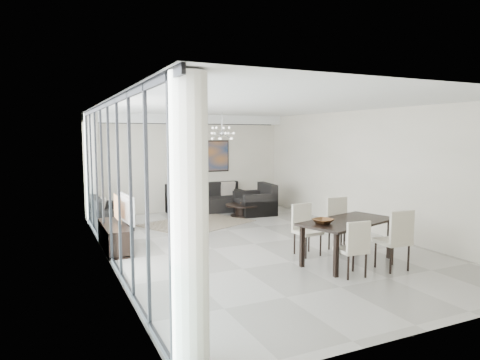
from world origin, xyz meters
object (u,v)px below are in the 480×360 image
coffee_table (243,209)px  tv_console (115,237)px  television (122,209)px  dining_table (348,225)px  sofa_main (206,202)px

coffee_table → tv_console: 4.40m
television → dining_table: 4.47m
coffee_table → dining_table: (-0.18, -4.83, 0.49)m
coffee_table → sofa_main: bearing=120.6°
tv_console → dining_table: dining_table is taller
sofa_main → coffee_table: bearing=-59.4°
television → tv_console: bearing=97.1°
coffee_table → dining_table: 4.86m
coffee_table → dining_table: bearing=-92.2°
sofa_main → dining_table: size_ratio=1.14×
sofa_main → tv_console: bearing=-134.5°
coffee_table → sofa_main: (-0.67, 1.13, 0.09)m
sofa_main → tv_console: size_ratio=1.42×
television → coffee_table: bearing=-64.6°
sofa_main → television: size_ratio=2.31×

